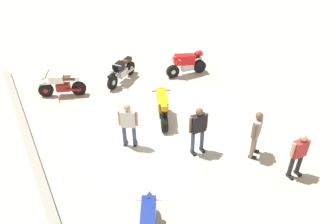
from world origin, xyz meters
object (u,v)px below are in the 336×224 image
(motorcycle_black_cruiser, at_px, (122,71))
(person_in_black_shirt, at_px, (198,127))
(person_in_red_shirt, at_px, (299,153))
(motorcycle_red_sportbike, at_px, (186,63))
(motorcycle_cream_vintage, at_px, (62,85))
(motorcycle_orange_sportbike, at_px, (162,106))
(person_in_gray_shirt, at_px, (256,131))
(person_in_white_shirt, at_px, (128,123))

(motorcycle_black_cruiser, distance_m, person_in_black_shirt, 5.60)
(person_in_black_shirt, bearing_deg, person_in_red_shirt, 45.21)
(motorcycle_red_sportbike, bearing_deg, motorcycle_cream_vintage, -3.48)
(motorcycle_orange_sportbike, height_order, motorcycle_black_cruiser, motorcycle_orange_sportbike)
(motorcycle_cream_vintage, bearing_deg, motorcycle_red_sportbike, -166.81)
(motorcycle_black_cruiser, height_order, motorcycle_red_sportbike, motorcycle_red_sportbike)
(person_in_black_shirt, distance_m, person_in_gray_shirt, 1.84)
(motorcycle_cream_vintage, distance_m, person_in_gray_shirt, 8.10)
(person_in_white_shirt, relative_size, person_in_black_shirt, 0.97)
(motorcycle_orange_sportbike, height_order, motorcycle_cream_vintage, motorcycle_orange_sportbike)
(motorcycle_black_cruiser, xyz_separation_m, motorcycle_cream_vintage, (0.09, 2.62, -0.03))
(motorcycle_red_sportbike, bearing_deg, person_in_white_shirt, 44.42)
(person_in_white_shirt, xyz_separation_m, person_in_gray_shirt, (-2.38, -3.37, 0.01))
(person_in_gray_shirt, bearing_deg, person_in_black_shirt, -158.20)
(motorcycle_orange_sportbike, bearing_deg, motorcycle_black_cruiser, 26.68)
(motorcycle_cream_vintage, height_order, person_in_red_shirt, person_in_red_shirt)
(motorcycle_orange_sportbike, distance_m, motorcycle_red_sportbike, 3.61)
(person_in_black_shirt, xyz_separation_m, person_in_gray_shirt, (-1.02, -1.52, -0.03))
(person_in_white_shirt, bearing_deg, motorcycle_cream_vintage, 47.99)
(motorcycle_red_sportbike, bearing_deg, person_in_gray_shirt, 87.36)
(motorcycle_black_cruiser, xyz_separation_m, person_in_red_shirt, (-7.90, -2.43, 0.38))
(person_in_gray_shirt, height_order, person_in_red_shirt, person_in_gray_shirt)
(motorcycle_orange_sportbike, xyz_separation_m, person_in_white_shirt, (-0.82, 1.70, 0.38))
(person_in_white_shirt, bearing_deg, person_in_gray_shirt, -92.60)
(person_in_black_shirt, bearing_deg, motorcycle_red_sportbike, 157.02)
(motorcycle_black_cruiser, relative_size, motorcycle_red_sportbike, 0.91)
(motorcycle_red_sportbike, bearing_deg, motorcycle_orange_sportbike, 50.84)
(person_in_gray_shirt, bearing_deg, motorcycle_cream_vintage, 179.96)
(person_in_black_shirt, distance_m, person_in_red_shirt, 3.09)
(motorcycle_black_cruiser, distance_m, person_in_red_shirt, 8.27)
(motorcycle_cream_vintage, bearing_deg, person_in_white_shirt, 128.38)
(person_in_white_shirt, height_order, person_in_black_shirt, person_in_black_shirt)
(motorcycle_red_sportbike, relative_size, person_in_black_shirt, 1.12)
(motorcycle_red_sportbike, xyz_separation_m, person_in_red_shirt, (-7.05, 0.41, 0.31))
(motorcycle_black_cruiser, bearing_deg, motorcycle_red_sportbike, 128.24)
(motorcycle_orange_sportbike, xyz_separation_m, motorcycle_black_cruiser, (3.39, 0.26, -0.07))
(person_in_black_shirt, relative_size, person_in_gray_shirt, 1.02)
(motorcycle_black_cruiser, xyz_separation_m, person_in_white_shirt, (-4.21, 1.44, 0.45))
(motorcycle_cream_vintage, xyz_separation_m, person_in_red_shirt, (-7.99, -5.05, 0.41))
(motorcycle_red_sportbike, height_order, person_in_black_shirt, person_in_black_shirt)
(motorcycle_black_cruiser, xyz_separation_m, person_in_black_shirt, (-5.56, -0.40, 0.49))
(person_in_black_shirt, height_order, person_in_red_shirt, person_in_black_shirt)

